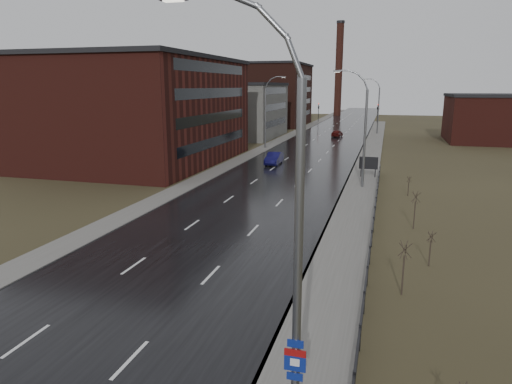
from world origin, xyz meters
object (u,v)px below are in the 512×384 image
Objects in this scene: car_near at (274,159)px; streetlight_main at (286,235)px; car_far at (337,133)px; billboard at (369,164)px.

streetlight_main is at bearing -77.30° from car_near.
car_near is (-11.36, 45.15, -5.29)m from streetlight_main.
car_far is at bearing 95.09° from streetlight_main.
billboard reaches higher than car_near.
car_far is (-7.79, 41.25, -0.93)m from billboard.
streetlight_main is at bearing -90.92° from billboard.
streetlight_main is 2.93× the size of car_far.
billboard reaches higher than car_far.
car_near is 35.55m from car_far.
billboard is 41.99m from car_far.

